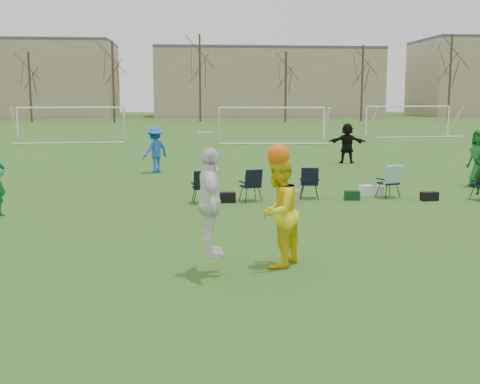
{
  "coord_description": "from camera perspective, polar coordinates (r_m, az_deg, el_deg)",
  "views": [
    {
      "loc": [
        -1.95,
        -9.58,
        3.01
      ],
      "look_at": [
        -0.94,
        1.72,
        1.25
      ],
      "focal_mm": 45.0,
      "sensor_mm": 36.0,
      "label": 1
    }
  ],
  "objects": [
    {
      "name": "ground",
      "position": [
        10.23,
        6.18,
        -8.34
      ],
      "size": [
        260.0,
        260.0,
        0.0
      ],
      "primitive_type": "plane",
      "color": "#2C561B",
      "rests_on": "ground"
    },
    {
      "name": "fielder_blue",
      "position": [
        24.96,
        -8.06,
        3.98
      ],
      "size": [
        1.36,
        1.34,
        1.87
      ],
      "primitive_type": "imported",
      "rotation": [
        0.0,
        0.0,
        3.9
      ],
      "color": "blue",
      "rests_on": "ground"
    },
    {
      "name": "fielder_green_far",
      "position": [
        22.23,
        21.77,
        3.03
      ],
      "size": [
        0.81,
        1.08,
        2.01
      ],
      "primitive_type": "imported",
      "rotation": [
        0.0,
        0.0,
        -1.39
      ],
      "color": "#126620",
      "rests_on": "ground"
    },
    {
      "name": "fielder_black",
      "position": [
        28.85,
        10.12,
        4.58
      ],
      "size": [
        1.83,
        0.96,
        1.89
      ],
      "primitive_type": "imported",
      "rotation": [
        0.0,
        0.0,
        2.9
      ],
      "color": "black",
      "rests_on": "ground"
    },
    {
      "name": "center_contest",
      "position": [
        10.58,
        1.23,
        -1.44
      ],
      "size": [
        2.09,
        1.62,
        2.47
      ],
      "color": "white",
      "rests_on": "ground"
    },
    {
      "name": "sideline_setup",
      "position": [
        18.35,
        10.53,
        0.87
      ],
      "size": [
        9.1,
        1.67,
        1.73
      ],
      "color": "#103A18",
      "rests_on": "ground"
    },
    {
      "name": "goal_left",
      "position": [
        44.33,
        -15.71,
        7.1
      ],
      "size": [
        7.39,
        0.76,
        2.46
      ],
      "rotation": [
        0.0,
        0.0,
        0.09
      ],
      "color": "white",
      "rests_on": "ground"
    },
    {
      "name": "goal_mid",
      "position": [
        42.02,
        3.04,
        7.34
      ],
      "size": [
        7.4,
        0.63,
        2.46
      ],
      "rotation": [
        0.0,
        0.0,
        -0.07
      ],
      "color": "white",
      "rests_on": "ground"
    },
    {
      "name": "goal_right",
      "position": [
        50.87,
        15.67,
        7.28
      ],
      "size": [
        7.35,
        1.14,
        2.46
      ],
      "rotation": [
        0.0,
        0.0,
        0.14
      ],
      "color": "white",
      "rests_on": "ground"
    },
    {
      "name": "tree_line",
      "position": [
        79.48,
        -3.61,
        10.31
      ],
      "size": [
        110.28,
        3.28,
        11.4
      ],
      "color": "#382B21",
      "rests_on": "ground"
    },
    {
      "name": "building_row",
      "position": [
        105.98,
        -0.44,
        10.44
      ],
      "size": [
        126.0,
        16.0,
        13.0
      ],
      "color": "tan",
      "rests_on": "ground"
    }
  ]
}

